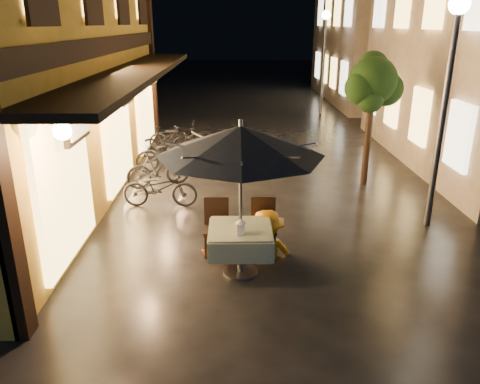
{
  "coord_description": "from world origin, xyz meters",
  "views": [
    {
      "loc": [
        -0.8,
        -6.4,
        3.75
      ],
      "look_at": [
        -0.71,
        0.76,
        1.15
      ],
      "focal_mm": 35.0,
      "sensor_mm": 36.0,
      "label": 1
    }
  ],
  "objects_px": {
    "cafe_table": "(241,239)",
    "bicycle_0": "(160,188)",
    "person_orange": "(221,218)",
    "streetlamp_near": "(449,73)",
    "table_lantern": "(241,226)",
    "patio_umbrella": "(241,141)",
    "person_yellow": "(267,212)"
  },
  "relations": [
    {
      "from": "person_yellow",
      "to": "bicycle_0",
      "type": "relative_size",
      "value": 1.01
    },
    {
      "from": "streetlamp_near",
      "to": "table_lantern",
      "type": "xyz_separation_m",
      "value": [
        -3.71,
        -2.07,
        -2.0
      ]
    },
    {
      "from": "cafe_table",
      "to": "table_lantern",
      "type": "distance_m",
      "value": 0.4
    },
    {
      "from": "cafe_table",
      "to": "person_orange",
      "type": "distance_m",
      "value": 0.68
    },
    {
      "from": "patio_umbrella",
      "to": "person_orange",
      "type": "relative_size",
      "value": 1.77
    },
    {
      "from": "table_lantern",
      "to": "person_yellow",
      "type": "relative_size",
      "value": 0.15
    },
    {
      "from": "streetlamp_near",
      "to": "person_orange",
      "type": "relative_size",
      "value": 3.0
    },
    {
      "from": "person_orange",
      "to": "cafe_table",
      "type": "bearing_deg",
      "value": 115.08
    },
    {
      "from": "table_lantern",
      "to": "bicycle_0",
      "type": "relative_size",
      "value": 0.16
    },
    {
      "from": "cafe_table",
      "to": "person_yellow",
      "type": "distance_m",
      "value": 0.76
    },
    {
      "from": "person_orange",
      "to": "person_yellow",
      "type": "xyz_separation_m",
      "value": [
        0.77,
        -0.01,
        0.1
      ]
    },
    {
      "from": "cafe_table",
      "to": "bicycle_0",
      "type": "xyz_separation_m",
      "value": [
        -1.69,
        2.9,
        -0.17
      ]
    },
    {
      "from": "streetlamp_near",
      "to": "cafe_table",
      "type": "height_order",
      "value": "streetlamp_near"
    },
    {
      "from": "cafe_table",
      "to": "person_orange",
      "type": "height_order",
      "value": "person_orange"
    },
    {
      "from": "person_yellow",
      "to": "table_lantern",
      "type": "bearing_deg",
      "value": 41.7
    },
    {
      "from": "cafe_table",
      "to": "bicycle_0",
      "type": "bearing_deg",
      "value": 120.23
    },
    {
      "from": "patio_umbrella",
      "to": "person_orange",
      "type": "bearing_deg",
      "value": 119.11
    },
    {
      "from": "person_yellow",
      "to": "bicycle_0",
      "type": "xyz_separation_m",
      "value": [
        -2.14,
        2.33,
        -0.39
      ]
    },
    {
      "from": "streetlamp_near",
      "to": "table_lantern",
      "type": "relative_size",
      "value": 16.92
    },
    {
      "from": "streetlamp_near",
      "to": "table_lantern",
      "type": "distance_m",
      "value": 4.69
    },
    {
      "from": "table_lantern",
      "to": "person_yellow",
      "type": "distance_m",
      "value": 0.92
    },
    {
      "from": "cafe_table",
      "to": "bicycle_0",
      "type": "height_order",
      "value": "bicycle_0"
    },
    {
      "from": "person_yellow",
      "to": "streetlamp_near",
      "type": "bearing_deg",
      "value": -177.54
    },
    {
      "from": "table_lantern",
      "to": "person_orange",
      "type": "distance_m",
      "value": 0.9
    },
    {
      "from": "person_orange",
      "to": "bicycle_0",
      "type": "bearing_deg",
      "value": -63.52
    },
    {
      "from": "person_orange",
      "to": "person_yellow",
      "type": "relative_size",
      "value": 0.87
    },
    {
      "from": "patio_umbrella",
      "to": "person_yellow",
      "type": "xyz_separation_m",
      "value": [
        0.45,
        0.57,
        -1.34
      ]
    },
    {
      "from": "streetlamp_near",
      "to": "bicycle_0",
      "type": "xyz_separation_m",
      "value": [
        -5.4,
        1.06,
        -2.5
      ]
    },
    {
      "from": "patio_umbrella",
      "to": "table_lantern",
      "type": "relative_size",
      "value": 9.94
    },
    {
      "from": "cafe_table",
      "to": "person_orange",
      "type": "relative_size",
      "value": 0.7
    },
    {
      "from": "table_lantern",
      "to": "person_orange",
      "type": "bearing_deg",
      "value": 111.74
    },
    {
      "from": "streetlamp_near",
      "to": "cafe_table",
      "type": "bearing_deg",
      "value": -153.65
    }
  ]
}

